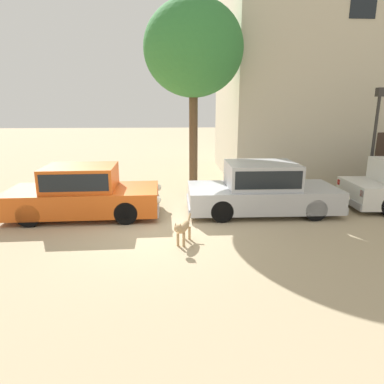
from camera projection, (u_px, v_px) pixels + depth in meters
The scene contains 6 objects.
ground_plane at pixel (155, 228), 8.73m from camera, with size 80.00×80.00×0.00m, color tan.
parked_sedan_nearest at pixel (83, 192), 9.55m from camera, with size 4.33×1.87×1.45m.
parked_sedan_second at pixel (262, 188), 9.89m from camera, with size 4.43×1.87×1.47m.
stray_dog_spotted at pixel (183, 228), 7.68m from camera, with size 0.43×1.03×0.61m.
street_lamp at pixel (375, 128), 11.25m from camera, with size 0.22×0.22×3.61m.
acacia_tree_left at pixel (193, 49), 11.05m from camera, with size 3.25×2.93×6.40m.
Camera 1 is at (0.46, -8.27, 3.07)m, focal length 31.87 mm.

